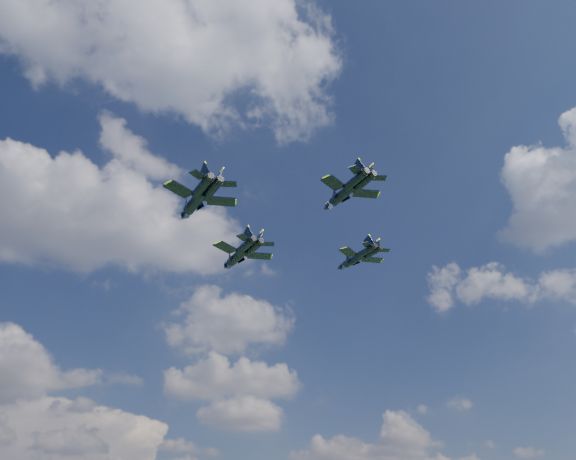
{
  "coord_description": "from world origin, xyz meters",
  "views": [
    {
      "loc": [
        -22.42,
        -81.62,
        11.65
      ],
      "look_at": [
        0.17,
        7.88,
        62.54
      ],
      "focal_mm": 35.0,
      "sensor_mm": 36.0,
      "label": 1
    }
  ],
  "objects_px": {
    "jet_left": "(195,202)",
    "jet_right": "(353,260)",
    "jet_lead": "(237,256)",
    "jet_slot": "(342,194)"
  },
  "relations": [
    {
      "from": "jet_slot",
      "to": "jet_left",
      "type": "bearing_deg",
      "value": 137.01
    },
    {
      "from": "jet_left",
      "to": "jet_right",
      "type": "xyz_separation_m",
      "value": [
        34.37,
        12.49,
        -1.4
      ]
    },
    {
      "from": "jet_slot",
      "to": "jet_lead",
      "type": "bearing_deg",
      "value": 95.15
    },
    {
      "from": "jet_right",
      "to": "jet_left",
      "type": "bearing_deg",
      "value": -179.37
    },
    {
      "from": "jet_lead",
      "to": "jet_right",
      "type": "xyz_separation_m",
      "value": [
        23.28,
        -8.02,
        -1.76
      ]
    },
    {
      "from": "jet_left",
      "to": "jet_right",
      "type": "height_order",
      "value": "jet_left"
    },
    {
      "from": "jet_left",
      "to": "jet_lead",
      "type": "bearing_deg",
      "value": 46.07
    },
    {
      "from": "jet_right",
      "to": "jet_slot",
      "type": "distance_m",
      "value": 27.1
    },
    {
      "from": "jet_left",
      "to": "jet_slot",
      "type": "height_order",
      "value": "jet_left"
    },
    {
      "from": "jet_right",
      "to": "jet_slot",
      "type": "bearing_deg",
      "value": -133.48
    }
  ]
}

